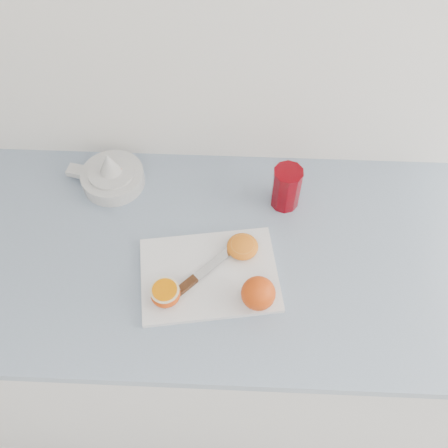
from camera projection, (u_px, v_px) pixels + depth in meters
The scene contains 8 objects.
counter at pixel (193, 324), 1.55m from camera, with size 2.41×0.64×0.89m.
cutting_board at pixel (209, 275), 1.14m from camera, with size 0.31×0.22×0.01m, color silver.
whole_orange at pixel (258, 293), 1.06m from camera, with size 0.07×0.07×0.07m.
half_orange at pixel (165, 294), 1.08m from camera, with size 0.06×0.06×0.04m.
squeezed_shell at pixel (243, 246), 1.15m from camera, with size 0.07×0.07×0.03m.
paring_knife at pixel (186, 286), 1.11m from camera, with size 0.17×0.17×0.01m.
citrus_juicer at pixel (112, 175), 1.28m from camera, with size 0.20×0.16×0.11m.
red_tumbler at pixel (286, 189), 1.22m from camera, with size 0.07×0.07×0.12m.
Camera 1 is at (0.29, 1.08, 1.90)m, focal length 40.00 mm.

